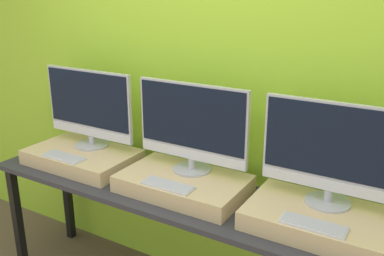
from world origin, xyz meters
TOP-DOWN VIEW (x-y plane):
  - wall_back at (0.00, 0.64)m, footprint 8.00×0.04m
  - workbench at (0.00, 0.29)m, footprint 2.48×0.57m
  - wooden_riser_left at (-0.76, 0.30)m, footprint 0.69×0.43m
  - monitor_left at (-0.76, 0.39)m, footprint 0.67×0.22m
  - keyboard_left at (-0.76, 0.15)m, footprint 0.29×0.10m
  - wooden_riser_center at (0.00, 0.30)m, footprint 0.69×0.43m
  - monitor_center at (0.00, 0.39)m, footprint 0.67×0.22m
  - keyboard_center at (0.00, 0.15)m, footprint 0.29×0.10m
  - wooden_riser_right at (0.76, 0.30)m, footprint 0.69×0.43m
  - monitor_right at (0.76, 0.39)m, footprint 0.67×0.22m
  - keyboard_right at (0.76, 0.15)m, footprint 0.29×0.10m

SIDE VIEW (x-z plane):
  - workbench at x=0.00m, z-range 0.32..1.12m
  - wooden_riser_left at x=-0.76m, z-range 0.79..0.89m
  - wooden_riser_center at x=0.00m, z-range 0.79..0.89m
  - wooden_riser_right at x=0.76m, z-range 0.79..0.89m
  - keyboard_left at x=-0.76m, z-range 0.89..0.90m
  - keyboard_center at x=0.00m, z-range 0.89..0.90m
  - keyboard_right at x=0.76m, z-range 0.89..0.90m
  - monitor_left at x=-0.76m, z-range 0.90..1.41m
  - monitor_center at x=0.00m, z-range 0.90..1.41m
  - monitor_right at x=0.76m, z-range 0.90..1.41m
  - wall_back at x=0.00m, z-range 0.00..2.60m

